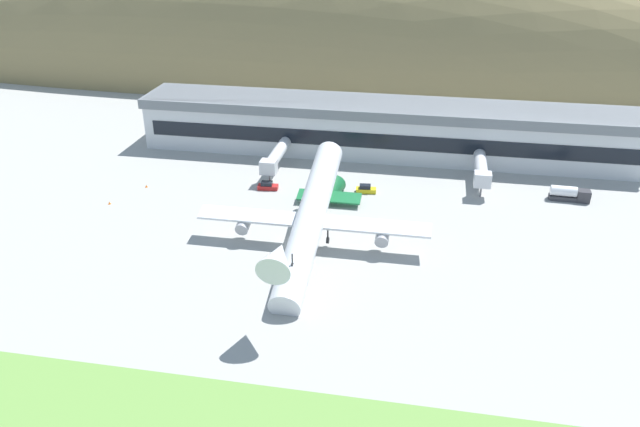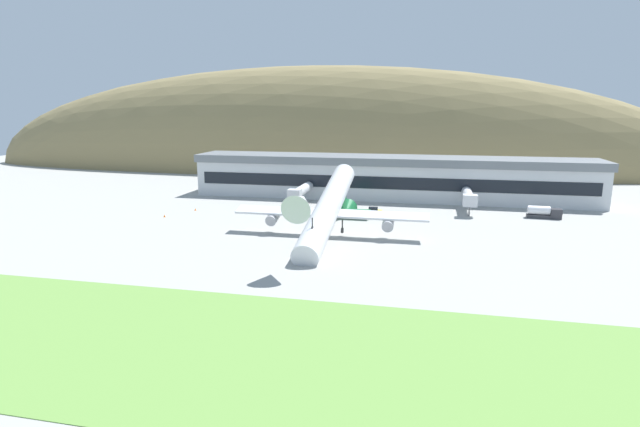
{
  "view_description": "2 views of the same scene",
  "coord_description": "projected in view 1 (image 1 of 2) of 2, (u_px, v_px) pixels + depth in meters",
  "views": [
    {
      "loc": [
        21.2,
        -93.27,
        53.6
      ],
      "look_at": [
        3.41,
        3.23,
        4.61
      ],
      "focal_mm": 35.0,
      "sensor_mm": 36.0,
      "label": 1
    },
    {
      "loc": [
        22.42,
        -98.91,
        25.99
      ],
      "look_at": [
        0.14,
        2.22,
        4.08
      ],
      "focal_mm": 28.0,
      "sensor_mm": 36.0,
      "label": 2
    }
  ],
  "objects": [
    {
      "name": "jetway_1",
      "position": [
        481.0,
        169.0,
        129.54
      ],
      "size": [
        3.38,
        15.63,
        5.43
      ],
      "color": "silver",
      "rests_on": "ground_plane"
    },
    {
      "name": "traffic_cone_1",
      "position": [
        109.0,
        203.0,
        123.65
      ],
      "size": [
        0.52,
        0.52,
        0.58
      ],
      "color": "orange",
      "rests_on": "ground_plane"
    },
    {
      "name": "hill_backdrop",
      "position": [
        290.0,
        81.0,
        209.6
      ],
      "size": [
        310.89,
        51.02,
        86.6
      ],
      "primitive_type": "ellipsoid",
      "color": "olive",
      "rests_on": "ground_plane"
    },
    {
      "name": "traffic_cone_0",
      "position": [
        146.0,
        186.0,
        130.98
      ],
      "size": [
        0.52,
        0.52,
        0.58
      ],
      "color": "orange",
      "rests_on": "ground_plane"
    },
    {
      "name": "cargo_airplane",
      "position": [
        311.0,
        218.0,
        105.56
      ],
      "size": [
        40.44,
        51.45,
        16.67
      ],
      "color": "silver"
    },
    {
      "name": "jetway_0",
      "position": [
        276.0,
        156.0,
        136.05
      ],
      "size": [
        3.38,
        16.95,
        5.43
      ],
      "color": "silver",
      "rests_on": "ground_plane"
    },
    {
      "name": "service_car_1",
      "position": [
        366.0,
        189.0,
        128.44
      ],
      "size": [
        4.28,
        2.17,
        1.69
      ],
      "color": "gold",
      "rests_on": "ground_plane"
    },
    {
      "name": "terminal_building",
      "position": [
        386.0,
        125.0,
        145.66
      ],
      "size": [
        115.53,
        15.61,
        12.33
      ],
      "color": "silver",
      "rests_on": "ground_plane"
    },
    {
      "name": "ground_plane",
      "position": [
        298.0,
        243.0,
        109.44
      ],
      "size": [
        423.66,
        423.66,
        0.0
      ],
      "primitive_type": "plane",
      "color": "#9E9E99"
    },
    {
      "name": "fuel_truck",
      "position": [
        569.0,
        194.0,
        124.68
      ],
      "size": [
        7.85,
        2.41,
        2.99
      ],
      "color": "#333338",
      "rests_on": "ground_plane"
    },
    {
      "name": "service_car_2",
      "position": [
        268.0,
        186.0,
        129.92
      ],
      "size": [
        4.33,
        2.24,
        1.65
      ],
      "color": "#B21E1E",
      "rests_on": "ground_plane"
    }
  ]
}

